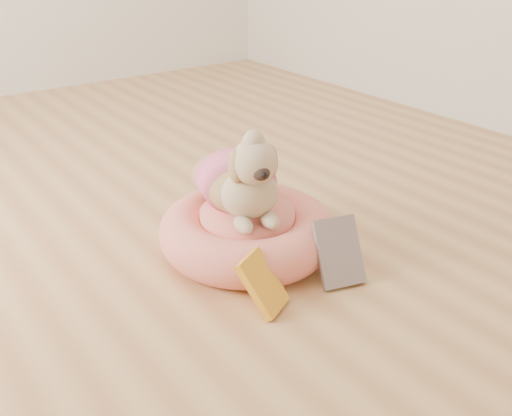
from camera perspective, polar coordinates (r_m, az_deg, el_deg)
floor at (r=2.24m, az=-9.30°, el=-1.19°), size 4.50×4.50×0.00m
pet_bed at (r=1.97m, az=-0.86°, el=-2.34°), size 0.61×0.61×0.16m
dog at (r=1.87m, az=-1.61°, el=4.31°), size 0.41×0.51×0.33m
book_yellow at (r=1.68m, az=0.67°, el=-7.56°), size 0.17×0.17×0.17m
book_white at (r=1.82m, az=8.29°, el=-4.36°), size 0.17×0.17×0.20m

